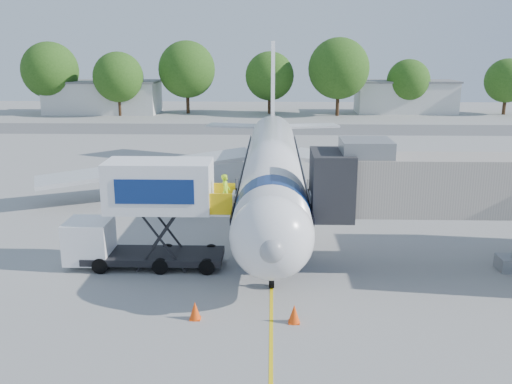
{
  "coord_description": "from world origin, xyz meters",
  "views": [
    {
      "loc": [
        -0.01,
        -34.19,
        11.02
      ],
      "look_at": [
        -0.89,
        -4.05,
        3.2
      ],
      "focal_mm": 40.0,
      "sensor_mm": 36.0,
      "label": 1
    }
  ],
  "objects_px": {
    "aircraft": "(272,166)",
    "catering_hiloader": "(147,214)",
    "ground_tug": "(304,356)",
    "jet_bridge": "(436,186)"
  },
  "relations": [
    {
      "from": "ground_tug",
      "to": "jet_bridge",
      "type": "bearing_deg",
      "value": 41.72
    },
    {
      "from": "aircraft",
      "to": "catering_hiloader",
      "type": "bearing_deg",
      "value": -119.4
    },
    {
      "from": "aircraft",
      "to": "ground_tug",
      "type": "distance_m",
      "value": 20.93
    },
    {
      "from": "aircraft",
      "to": "catering_hiloader",
      "type": "distance_m",
      "value": 12.77
    },
    {
      "from": "jet_bridge",
      "to": "catering_hiloader",
      "type": "xyz_separation_m",
      "value": [
        -14.26,
        -0.0,
        -1.58
      ]
    },
    {
      "from": "aircraft",
      "to": "jet_bridge",
      "type": "xyz_separation_m",
      "value": [
        7.99,
        -11.12,
        1.39
      ]
    },
    {
      "from": "jet_bridge",
      "to": "catering_hiloader",
      "type": "distance_m",
      "value": 14.35
    },
    {
      "from": "jet_bridge",
      "to": "aircraft",
      "type": "bearing_deg",
      "value": 125.7
    },
    {
      "from": "ground_tug",
      "to": "catering_hiloader",
      "type": "bearing_deg",
      "value": 114.6
    },
    {
      "from": "aircraft",
      "to": "catering_hiloader",
      "type": "height_order",
      "value": "aircraft"
    }
  ]
}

